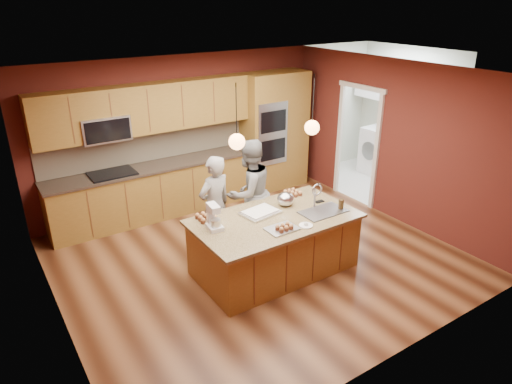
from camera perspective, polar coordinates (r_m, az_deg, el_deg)
floor at (r=6.90m, az=0.20°, el=-8.20°), size 5.50×5.50×0.00m
ceiling at (r=5.95m, az=0.24°, el=14.56°), size 5.50×5.50×0.00m
wall_back at (r=8.39m, az=-9.34°, el=7.41°), size 5.50×0.00×5.50m
wall_front at (r=4.63m, az=17.73°, el=-7.07°), size 5.50×0.00×5.50m
wall_left at (r=5.42m, az=-24.86°, el=-3.62°), size 0.00×5.00×5.00m
wall_right at (r=8.07m, az=16.81°, el=6.07°), size 0.00×5.00×5.00m
cabinet_run at (r=8.03m, az=-12.82°, el=3.67°), size 3.74×0.64×2.30m
oven_column at (r=9.07m, az=2.29°, el=7.59°), size 1.30×0.62×2.30m
doorway_trim at (r=8.65m, az=12.51°, el=5.56°), size 0.08×1.11×2.20m
laundry_room at (r=9.89m, az=18.10°, el=12.56°), size 2.60×2.70×2.70m
pendant_left at (r=5.49m, az=-2.41°, el=6.34°), size 0.20×0.20×0.80m
pendant_right at (r=6.15m, az=7.01°, el=8.04°), size 0.20×0.20×0.80m
island at (r=6.42m, az=2.45°, el=-6.40°), size 2.25×1.26×1.21m
person_left at (r=6.71m, az=-5.16°, el=-1.76°), size 0.63×0.48×1.54m
person_right at (r=6.96m, az=-0.88°, el=-0.11°), size 0.92×0.77×1.68m
stand_mixer at (r=5.90m, az=-5.29°, el=-3.31°), size 0.20×0.26×0.34m
sheet_cake at (r=6.32m, az=0.52°, el=-2.55°), size 0.55×0.44×0.05m
cooling_rack at (r=5.92m, az=3.25°, el=-4.61°), size 0.41×0.29×0.02m
mixing_bowl at (r=6.55m, az=3.71°, el=-0.88°), size 0.25×0.25×0.21m
plate at (r=6.03m, az=6.26°, el=-4.19°), size 0.18×0.18×0.01m
tumbler at (r=6.54m, az=10.58°, el=-1.52°), size 0.07×0.07×0.15m
phone at (r=6.75m, az=7.92°, el=-1.18°), size 0.14×0.08×0.01m
cupcakes_left at (r=6.19m, az=-6.24°, el=-3.09°), size 0.26×0.26×0.08m
cupcakes_rack at (r=5.87m, az=3.56°, el=-4.41°), size 0.24×0.16×0.07m
cupcakes_right at (r=6.92m, az=4.58°, el=-0.11°), size 0.24×0.24×0.07m
washer at (r=9.89m, az=18.30°, el=4.05°), size 0.81×0.83×1.08m
dryer at (r=10.33m, az=15.11°, el=5.01°), size 0.67×0.69×1.00m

